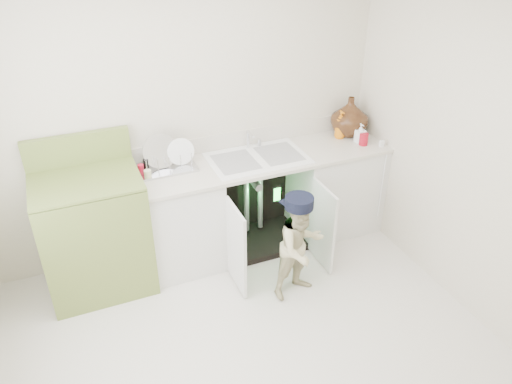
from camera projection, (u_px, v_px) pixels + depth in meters
ground at (252, 349)px, 3.65m from camera, size 3.50×3.50×0.00m
room_shell at (252, 205)px, 3.02m from camera, size 6.00×5.50×1.26m
counter_run at (261, 198)px, 4.57m from camera, size 2.44×1.02×1.27m
avocado_stove at (95, 232)px, 4.03m from camera, size 0.82×0.65×1.27m
repair_worker at (301, 246)px, 3.97m from camera, size 0.50×0.64×0.92m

